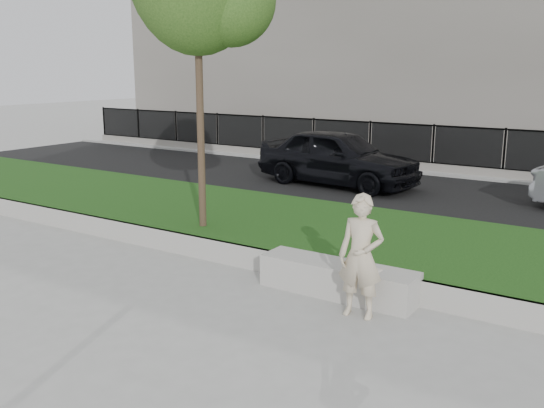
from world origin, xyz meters
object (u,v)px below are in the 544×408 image
Objects in this scene: book at (372,270)px; car_dark at (338,157)px; stone_bench at (338,279)px; man at (361,256)px.

car_dark is (-4.54, 7.70, 0.35)m from book.
book reaches higher than stone_bench.
stone_bench is 10.42× the size of book.
car_dark is (-3.97, 7.67, 0.61)m from stone_bench.
stone_bench is at bearing 132.19° from man.
man is at bearing -75.80° from book.
man is at bearing -144.88° from car_dark.
car_dark is at bearing 117.35° from stone_bench.
book is 0.05× the size of car_dark.
stone_bench is 1.41× the size of man.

